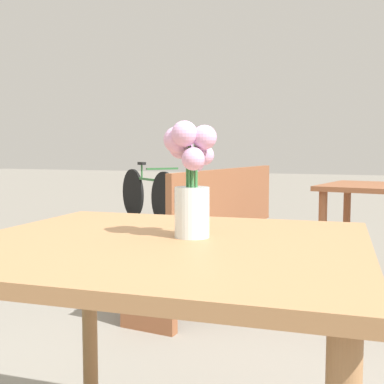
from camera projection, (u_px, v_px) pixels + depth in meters
name	position (u px, v px, depth m)	size (l,w,h in m)	color
table_front	(164.00, 283.00, 1.13)	(1.00, 0.93, 0.75)	#9E7047
flower_vase	(191.00, 181.00, 1.14)	(0.13, 0.13, 0.28)	silver
bench_near	(217.00, 227.00, 3.19)	(0.45, 1.64, 0.85)	brown
bicycle	(148.00, 195.00, 6.57)	(1.40, 1.07, 0.82)	black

